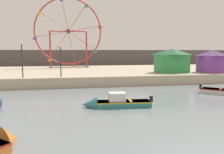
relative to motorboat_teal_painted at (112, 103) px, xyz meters
The scene contains 8 objects.
quay_promenade 19.47m from the motorboat_teal_painted, 83.70° to the left, with size 110.00×20.64×1.15m, color #B7A88E.
distant_town_skyline 43.00m from the motorboat_teal_painted, 87.15° to the left, with size 140.00×3.00×4.40m, color #564C47.
motorboat_teal_painted is the anchor object (origin of this frame).
ferris_wheel_red_frame 26.79m from the motorboat_teal_painted, 96.74° to the left, with size 12.03×1.20×12.39m.
carnival_booth_purple_stall 20.09m from the motorboat_teal_painted, 36.03° to the left, with size 3.79×3.00×3.06m.
carnival_booth_green_kiosk 16.78m from the motorboat_teal_painted, 49.80° to the left, with size 4.53×2.84×3.22m.
promenade_lamp_near 13.42m from the motorboat_teal_painted, 128.22° to the left, with size 0.32×0.32×3.92m.
promenade_lamp_far 11.26m from the motorboat_teal_painted, 111.43° to the left, with size 0.32×0.32×3.69m.
Camera 1 is at (-5.15, -5.97, 3.99)m, focal length 35.66 mm.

